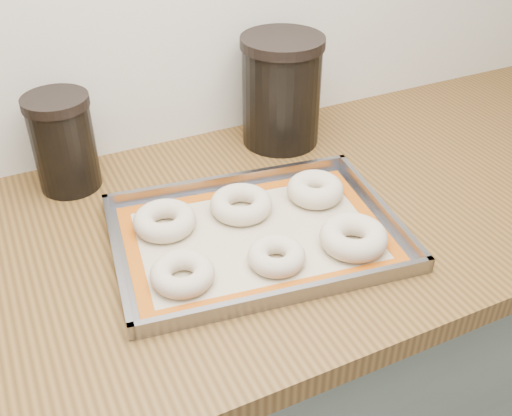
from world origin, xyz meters
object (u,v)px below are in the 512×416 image
bagel_back_mid (241,204)px  bagel_back_right (315,189)px  bagel_back_left (165,221)px  bagel_front_mid (276,256)px  baking_tray (256,234)px  canister_mid (64,143)px  canister_right (281,91)px  bagel_front_right (354,237)px  bagel_front_left (182,274)px

bagel_back_mid → bagel_back_right: 0.14m
bagel_back_left → bagel_front_mid: bearing=-51.8°
bagel_front_mid → bagel_back_left: size_ratio=0.86×
bagel_front_mid → bagel_back_right: bearing=42.2°
baking_tray → canister_mid: (-0.24, 0.29, 0.08)m
baking_tray → bagel_front_mid: 0.08m
bagel_front_mid → canister_right: canister_right is taller
bagel_front_mid → bagel_back_left: 0.20m
bagel_front_right → bagel_back_left: 0.31m
bagel_front_left → bagel_back_right: size_ratio=0.96×
bagel_front_left → canister_right: bearing=44.8°
bagel_front_mid → bagel_back_right: (0.14, 0.13, 0.00)m
bagel_front_right → bagel_back_left: bearing=145.7°
bagel_back_right → bagel_front_right: bearing=-95.8°
bagel_front_mid → bagel_back_left: bearing=128.2°
bagel_front_left → bagel_front_right: size_ratio=0.89×
bagel_front_right → bagel_back_mid: bearing=126.6°
canister_mid → bagel_back_left: bearing=-62.1°
bagel_back_right → canister_right: bearing=78.0°
baking_tray → bagel_front_mid: (-0.00, -0.08, 0.01)m
bagel_front_left → bagel_back_mid: size_ratio=0.90×
bagel_front_left → bagel_front_right: 0.28m
bagel_front_right → canister_mid: canister_mid is taller
bagel_back_left → bagel_front_left: bearing=-97.7°
canister_mid → bagel_front_left: bearing=-75.0°
bagel_back_mid → bagel_back_right: size_ratio=1.07×
bagel_front_mid → bagel_back_left: bagel_back_left is taller
bagel_front_left → canister_mid: canister_mid is taller
canister_right → canister_mid: bearing=178.3°
bagel_front_mid → canister_right: (0.19, 0.36, 0.09)m
bagel_front_left → bagel_front_right: bearing=-7.9°
bagel_front_left → bagel_back_mid: 0.20m
bagel_back_mid → bagel_back_right: bearing=-7.4°
bagel_front_left → bagel_back_left: 0.14m
bagel_front_right → canister_mid: bearing=133.6°
bagel_front_left → bagel_back_left: size_ratio=0.92×
bagel_back_left → bagel_back_mid: same height
bagel_back_left → bagel_back_right: bearing=-6.0°
bagel_back_mid → bagel_back_right: bagel_back_right is taller
baking_tray → bagel_back_mid: bagel_back_mid is taller
canister_mid → baking_tray: bearing=-50.7°
baking_tray → bagel_back_mid: bearing=85.5°
bagel_back_mid → bagel_front_right: bearing=-53.4°
bagel_back_left → canister_mid: (-0.11, 0.21, 0.07)m
bagel_back_left → baking_tray: bearing=-32.5°
bagel_back_left → bagel_back_mid: size_ratio=0.97×
bagel_front_mid → canister_mid: canister_mid is taller
bagel_front_right → bagel_back_right: bearing=84.2°
bagel_back_left → bagel_back_right: 0.27m
baking_tray → bagel_front_left: bearing=-159.5°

